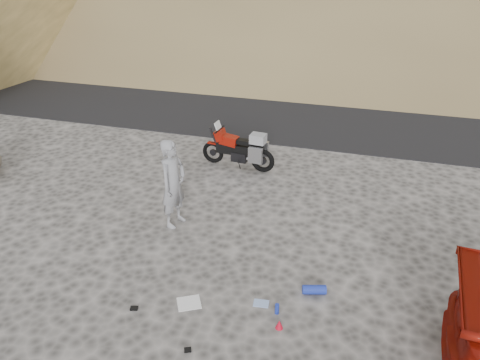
{
  "coord_description": "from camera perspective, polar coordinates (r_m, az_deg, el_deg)",
  "views": [
    {
      "loc": [
        3.06,
        -7.25,
        5.6
      ],
      "look_at": [
        0.62,
        1.19,
        1.0
      ],
      "focal_mm": 35.0,
      "sensor_mm": 36.0,
      "label": 1
    }
  ],
  "objects": [
    {
      "name": "ground",
      "position": [
        9.66,
        -5.56,
        -7.94
      ],
      "size": [
        140.0,
        140.0,
        0.0
      ],
      "primitive_type": "plane",
      "color": "#3E3C39",
      "rests_on": "ground"
    },
    {
      "name": "gear_blue_mat",
      "position": [
        8.53,
        9.04,
        -13.06
      ],
      "size": [
        0.44,
        0.27,
        0.17
      ],
      "primitive_type": "cylinder",
      "rotation": [
        0.0,
        1.57,
        0.27
      ],
      "color": "#1B2FA3",
      "rests_on": "ground"
    },
    {
      "name": "gear_glove_a",
      "position": [
        8.37,
        -12.79,
        -15.0
      ],
      "size": [
        0.15,
        0.12,
        0.04
      ],
      "primitive_type": "cube",
      "rotation": [
        0.0,
        0.0,
        0.27
      ],
      "color": "black",
      "rests_on": "ground"
    },
    {
      "name": "gear_glove_b",
      "position": [
        7.59,
        -6.39,
        -19.89
      ],
      "size": [
        0.13,
        0.12,
        0.04
      ],
      "primitive_type": "cube",
      "rotation": [
        0.0,
        0.0,
        0.43
      ],
      "color": "black",
      "rests_on": "ground"
    },
    {
      "name": "gear_bottle",
      "position": [
        8.08,
        4.53,
        -15.39
      ],
      "size": [
        0.08,
        0.08,
        0.19
      ],
      "primitive_type": "cylinder",
      "rotation": [
        0.0,
        0.0,
        -0.19
      ],
      "color": "#1B2FA3",
      "rests_on": "ground"
    },
    {
      "name": "man",
      "position": [
        10.4,
        -7.77,
        -5.21
      ],
      "size": [
        0.61,
        0.8,
        1.96
      ],
      "primitive_type": "imported",
      "rotation": [
        0.0,
        0.0,
        1.35
      ],
      "color": "gray",
      "rests_on": "ground"
    },
    {
      "name": "motorcycle",
      "position": [
        12.51,
        0.12,
        3.74
      ],
      "size": [
        2.09,
        0.72,
        1.24
      ],
      "rotation": [
        0.0,
        0.0,
        -0.1
      ],
      "color": "black",
      "rests_on": "ground"
    },
    {
      "name": "gear_funnel",
      "position": [
        7.85,
        4.81,
        -17.12
      ],
      "size": [
        0.14,
        0.14,
        0.16
      ],
      "primitive_type": "cone",
      "rotation": [
        0.0,
        0.0,
        -0.11
      ],
      "color": "red",
      "rests_on": "ground"
    },
    {
      "name": "gear_white_cloth",
      "position": [
        8.34,
        -6.23,
        -14.68
      ],
      "size": [
        0.52,
        0.5,
        0.01
      ],
      "primitive_type": "cube",
      "rotation": [
        0.0,
        0.0,
        0.51
      ],
      "color": "white",
      "rests_on": "ground"
    },
    {
      "name": "road",
      "position": [
        17.46,
        5.23,
        8.81
      ],
      "size": [
        120.0,
        7.0,
        0.05
      ],
      "primitive_type": "cube",
      "color": "black",
      "rests_on": "ground"
    },
    {
      "name": "gear_blue_cloth",
      "position": [
        8.3,
        2.59,
        -14.79
      ],
      "size": [
        0.28,
        0.22,
        0.01
      ],
      "primitive_type": "cube",
      "rotation": [
        0.0,
        0.0,
        0.1
      ],
      "color": "#8EA8DB",
      "rests_on": "ground"
    }
  ]
}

